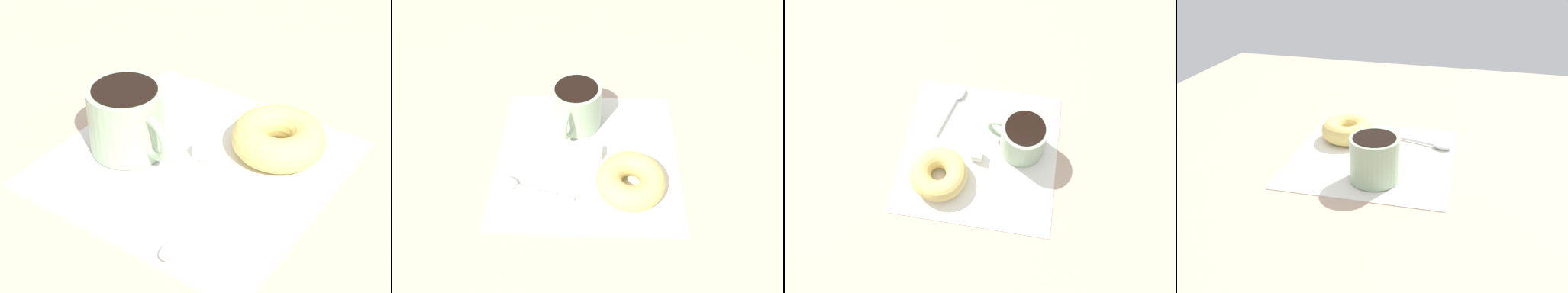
{
  "view_description": "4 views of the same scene",
  "coord_description": "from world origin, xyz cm",
  "views": [
    {
      "loc": [
        -31.26,
        45.47,
        43.06
      ],
      "look_at": [
        1.16,
        1.29,
        2.3
      ],
      "focal_mm": 60.0,
      "sensor_mm": 36.0,
      "label": 1
    },
    {
      "loc": [
        -38.48,
        -1.05,
        46.45
      ],
      "look_at": [
        1.16,
        1.29,
        2.3
      ],
      "focal_mm": 35.0,
      "sensor_mm": 36.0,
      "label": 2
    },
    {
      "loc": [
        7.09,
        -29.04,
        64.16
      ],
      "look_at": [
        1.16,
        1.29,
        2.3
      ],
      "focal_mm": 35.0,
      "sensor_mm": 36.0,
      "label": 3
    },
    {
      "loc": [
        68.29,
        18.84,
        37.03
      ],
      "look_at": [
        1.16,
        1.29,
        2.3
      ],
      "focal_mm": 40.0,
      "sensor_mm": 36.0,
      "label": 4
    }
  ],
  "objects": [
    {
      "name": "spoon",
      "position": [
        -5.75,
        11.51,
        0.7
      ],
      "size": [
        4.16,
        12.42,
        0.9
      ],
      "color": "silver",
      "rests_on": "napkin"
    },
    {
      "name": "napkin",
      "position": [
        1.16,
        1.29,
        0.15
      ],
      "size": [
        29.13,
        29.13,
        0.3
      ],
      "primitive_type": "cube",
      "rotation": [
        0.0,
        0.0,
        0.03
      ],
      "color": "white",
      "rests_on": "ground_plane"
    },
    {
      "name": "donut",
      "position": [
        -5.0,
        -5.33,
        2.17
      ],
      "size": [
        10.16,
        10.16,
        3.74
      ],
      "primitive_type": "torus",
      "color": "#E5C66B",
      "rests_on": "napkin"
    },
    {
      "name": "ground_plane",
      "position": [
        0.0,
        0.0,
        -1.0
      ],
      "size": [
        120.0,
        120.0,
        2.0
      ],
      "primitive_type": "cube",
      "color": "tan"
    },
    {
      "name": "coffee_cup",
      "position": [
        8.4,
        3.6,
        4.18
      ],
      "size": [
        11.01,
        8.15,
        7.48
      ],
      "color": "#9EB793",
      "rests_on": "napkin"
    },
    {
      "name": "sugar_cube",
      "position": [
        0.88,
        0.38,
        1.25
      ],
      "size": [
        1.9,
        1.9,
        1.9
      ],
      "primitive_type": "cube",
      "color": "white",
      "rests_on": "napkin"
    }
  ]
}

